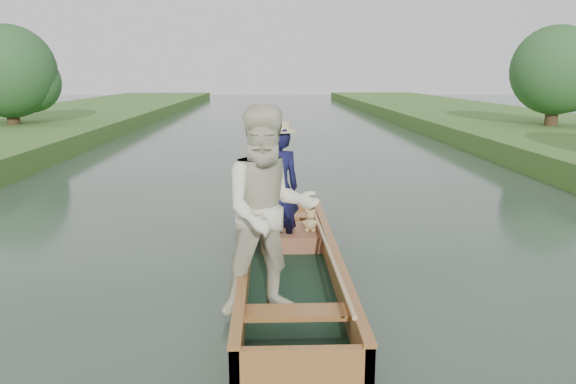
{
  "coord_description": "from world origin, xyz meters",
  "views": [
    {
      "loc": [
        -0.24,
        -6.33,
        2.41
      ],
      "look_at": [
        0.0,
        0.6,
        0.95
      ],
      "focal_mm": 35.0,
      "sensor_mm": 36.0,
      "label": 1
    }
  ],
  "objects": [
    {
      "name": "ground",
      "position": [
        0.0,
        0.0,
        0.0
      ],
      "size": [
        120.0,
        120.0,
        0.0
      ],
      "primitive_type": "plane",
      "color": "#283D30",
      "rests_on": "ground"
    },
    {
      "name": "trees_far",
      "position": [
        0.23,
        8.63,
        2.4
      ],
      "size": [
        22.77,
        15.69,
        4.22
      ],
      "color": "#47331E",
      "rests_on": "ground"
    },
    {
      "name": "punt",
      "position": [
        -0.14,
        -0.35,
        0.77
      ],
      "size": [
        1.38,
        5.0,
        2.13
      ],
      "color": "black",
      "rests_on": "ground"
    }
  ]
}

